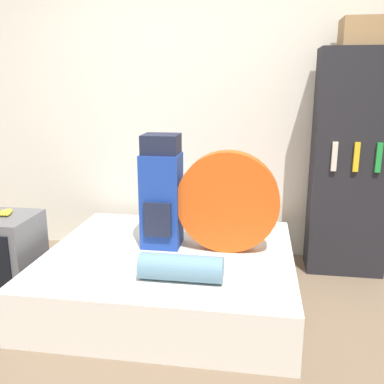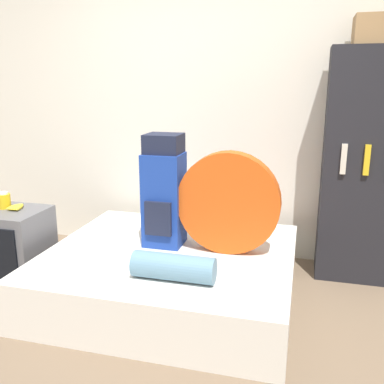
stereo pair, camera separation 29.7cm
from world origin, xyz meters
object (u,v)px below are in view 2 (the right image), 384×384
television (11,246)px  sleeping_roll (174,267)px  tent_bag (229,203)px  cardboard_box (378,30)px  backpack (164,192)px  canister (4,201)px  bookshelf (363,168)px

television → sleeping_roll: bearing=-13.9°
tent_bag → sleeping_roll: (-0.24, -0.55, -0.28)m
sleeping_roll → cardboard_box: bearing=45.0°
backpack → sleeping_roll: backpack is taller
canister → bookshelf: (2.70, 0.76, 0.25)m
television → bookshelf: bookshelf is taller
television → bookshelf: (2.64, 0.81, 0.61)m
tent_bag → television: tent_bag is taller
tent_bag → cardboard_box: size_ratio=2.20×
canister → tent_bag: bearing=4.5°
television → canister: canister is taller
tent_bag → cardboard_box: (0.95, 0.65, 1.19)m
sleeping_roll → television: 1.51m
canister → cardboard_box: (2.71, 0.79, 1.26)m
bookshelf → cardboard_box: 1.01m
backpack → cardboard_box: (1.44, 0.63, 1.15)m
tent_bag → cardboard_box: cardboard_box is taller
backpack → television: size_ratio=1.40×
bookshelf → tent_bag: bearing=-146.6°
backpack → cardboard_box: size_ratio=2.50×
backpack → sleeping_roll: bearing=-66.5°
tent_bag → cardboard_box: bearing=34.3°
tent_bag → television: (-1.70, -0.19, -0.43)m
sleeping_roll → cardboard_box: size_ratio=1.56×
backpack → cardboard_box: 1.95m
backpack → tent_bag: backpack is taller
canister → cardboard_box: cardboard_box is taller
tent_bag → sleeping_roll: size_ratio=1.40×
cardboard_box → tent_bag: bearing=-145.7°
backpack → sleeping_roll: size_ratio=1.60×
cardboard_box → sleeping_roll: bearing=-135.0°
television → bookshelf: size_ratio=0.33×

